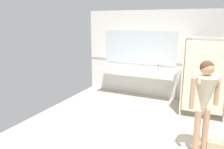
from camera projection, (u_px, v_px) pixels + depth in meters
The scene contains 9 objects.
ground_plane at pixel (163, 148), 4.31m from camera, with size 6.42×6.39×0.10m, color #B2A899.
wall_back at pixel (188, 56), 6.60m from camera, with size 6.42×0.12×2.62m, color silver.
wall_back_tile_band at pixel (187, 65), 6.61m from camera, with size 6.42×0.01×0.06m, color #9E937F.
vanity_counter at pixel (136, 76), 7.11m from camera, with size 2.42×0.59×0.94m.
mirror_panel at pixel (139, 47), 7.10m from camera, with size 2.32×0.02×1.04m, color silver.
person_standing at pixel (204, 96), 3.83m from camera, with size 0.57×0.57×1.68m.
handbag at pixel (216, 147), 4.01m from camera, with size 0.30×0.13×0.38m.
soap_dispenser at pixel (158, 68), 6.85m from camera, with size 0.07×0.07×0.18m.
paper_cup at pixel (110, 67), 7.22m from camera, with size 0.07×0.07×0.09m, color white.
Camera 1 is at (0.77, -3.92, 2.31)m, focal length 36.39 mm.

